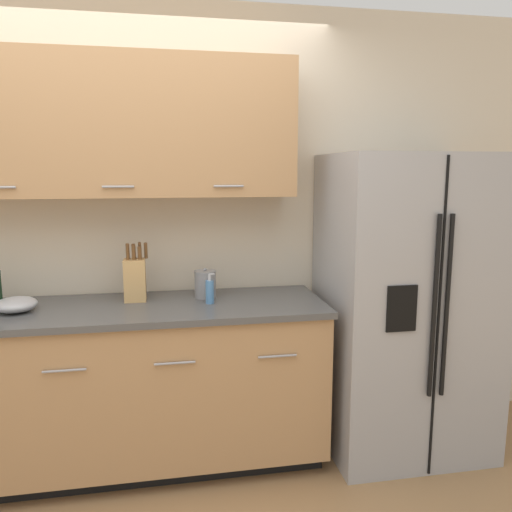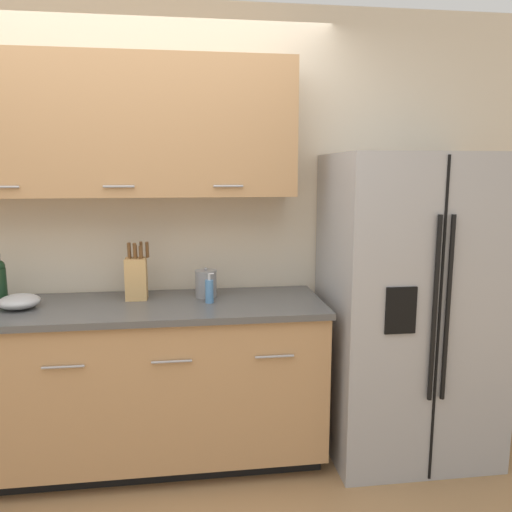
{
  "view_description": "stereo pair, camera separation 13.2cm",
  "coord_description": "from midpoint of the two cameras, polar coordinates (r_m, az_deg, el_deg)",
  "views": [
    {
      "loc": [
        0.26,
        -1.84,
        1.64
      ],
      "look_at": [
        0.76,
        0.83,
        1.18
      ],
      "focal_mm": 35.0,
      "sensor_mm": 36.0,
      "label": 1
    },
    {
      "loc": [
        0.39,
        -1.87,
        1.64
      ],
      "look_at": [
        0.76,
        0.83,
        1.18
      ],
      "focal_mm": 35.0,
      "sensor_mm": 36.0,
      "label": 2
    }
  ],
  "objects": [
    {
      "name": "soap_dispenser",
      "position": [
        2.74,
        -6.68,
        -4.04
      ],
      "size": [
        0.05,
        0.05,
        0.17
      ],
      "color": "#4C7FB2",
      "rests_on": "counter_unit"
    },
    {
      "name": "wall_back",
      "position": [
        3.01,
        -16.59,
        5.56
      ],
      "size": [
        10.0,
        0.39,
        2.6
      ],
      "color": "beige",
      "rests_on": "ground_plane"
    },
    {
      "name": "steel_canister",
      "position": [
        2.87,
        -7.13,
        -3.19
      ],
      "size": [
        0.13,
        0.13,
        0.17
      ],
      "color": "gray",
      "rests_on": "counter_unit"
    },
    {
      "name": "counter_unit",
      "position": [
        2.95,
        -15.76,
        -14.13
      ],
      "size": [
        2.18,
        0.64,
        0.93
      ],
      "color": "black",
      "rests_on": "ground_plane"
    },
    {
      "name": "knife_block",
      "position": [
        2.86,
        -14.95,
        -2.47
      ],
      "size": [
        0.13,
        0.11,
        0.33
      ],
      "color": "tan",
      "rests_on": "counter_unit"
    },
    {
      "name": "refrigerator",
      "position": [
        3.05,
        15.5,
        -5.4
      ],
      "size": [
        0.92,
        0.74,
        1.74
      ],
      "color": "#9E9EA0",
      "rests_on": "ground_plane"
    },
    {
      "name": "mixing_bowl",
      "position": [
        2.88,
        -26.95,
        -4.97
      ],
      "size": [
        0.21,
        0.21,
        0.08
      ],
      "color": "#A3A3A5",
      "rests_on": "counter_unit"
    }
  ]
}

